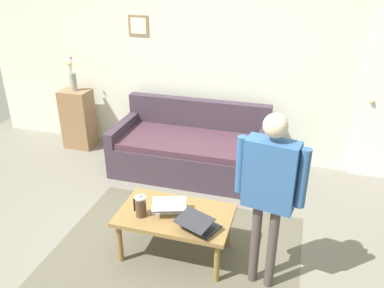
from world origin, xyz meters
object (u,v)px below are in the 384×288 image
(coffee_table, at_px, (175,218))
(flower_vase, at_px, (73,80))
(laptop_center, at_px, (199,224))
(french_press, at_px, (141,206))
(couch, at_px, (191,150))
(side_shelf, at_px, (78,119))
(person_standing, at_px, (270,183))
(laptop_left, at_px, (169,206))

(coffee_table, height_order, flower_vase, flower_vase)
(laptop_center, height_order, french_press, french_press)
(couch, relative_size, french_press, 8.58)
(couch, distance_m, french_press, 1.74)
(flower_vase, bearing_deg, side_shelf, 178.73)
(french_press, height_order, side_shelf, side_shelf)
(couch, xyz_separation_m, flower_vase, (1.81, -0.26, 0.72))
(side_shelf, bearing_deg, person_standing, 145.76)
(coffee_table, bearing_deg, person_standing, 169.72)
(laptop_center, relative_size, french_press, 1.78)
(french_press, xyz_separation_m, side_shelf, (1.85, -1.98, -0.12))
(laptop_left, bearing_deg, side_shelf, -41.54)
(laptop_left, relative_size, person_standing, 0.24)
(laptop_left, xyz_separation_m, side_shelf, (2.07, -1.84, -0.06))
(coffee_table, xyz_separation_m, flower_vase, (2.14, -1.87, 0.62))
(side_shelf, bearing_deg, laptop_center, 139.96)
(laptop_left, bearing_deg, laptop_center, 151.02)
(couch, xyz_separation_m, person_standing, (-1.16, 1.76, 0.71))
(side_shelf, bearing_deg, laptop_left, 138.46)
(coffee_table, relative_size, laptop_center, 2.58)
(french_press, bearing_deg, coffee_table, -158.17)
(coffee_table, xyz_separation_m, side_shelf, (2.14, -1.87, 0.03))
(couch, distance_m, person_standing, 2.22)
(coffee_table, relative_size, person_standing, 0.66)
(coffee_table, height_order, laptop_center, laptop_center)
(coffee_table, bearing_deg, flower_vase, -41.16)
(couch, bearing_deg, flower_vase, -8.30)
(couch, xyz_separation_m, side_shelf, (1.81, -0.26, 0.13))
(laptop_left, relative_size, laptop_center, 0.96)
(coffee_table, xyz_separation_m, laptop_center, (-0.27, 0.15, 0.10))
(coffee_table, bearing_deg, couch, -78.53)
(flower_vase, bearing_deg, person_standing, 145.78)
(side_shelf, height_order, person_standing, person_standing)
(couch, relative_size, laptop_left, 5.05)
(laptop_left, relative_size, french_press, 1.70)
(french_press, xyz_separation_m, flower_vase, (1.85, -1.98, 0.47))
(french_press, relative_size, flower_vase, 0.48)
(coffee_table, bearing_deg, french_press, 21.83)
(french_press, bearing_deg, person_standing, 178.14)
(laptop_center, bearing_deg, coffee_table, -29.30)
(coffee_table, height_order, side_shelf, side_shelf)
(couch, distance_m, laptop_left, 1.60)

